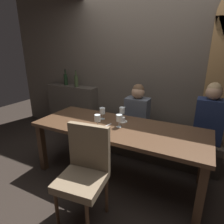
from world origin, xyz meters
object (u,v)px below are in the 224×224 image
at_px(banquette_bench, 136,140).
at_px(wine_glass_center_front, 122,111).
at_px(wine_glass_near_right, 119,118).
at_px(espresso_cup, 123,120).
at_px(wine_glass_end_left, 102,111).
at_px(diner_redhead, 137,108).
at_px(wine_bottle_dark_red, 66,79).
at_px(wine_bottle_pale_label, 76,81).
at_px(wine_glass_end_right, 97,118).
at_px(chair_near_side, 85,168).
at_px(diner_bearded, 210,115).
at_px(dining_table, 118,132).
at_px(fork_on_table, 107,126).

height_order(banquette_bench, wine_glass_center_front, wine_glass_center_front).
relative_size(wine_glass_near_right, espresso_cup, 1.37).
relative_size(wine_glass_end_left, espresso_cup, 1.37).
height_order(diner_redhead, wine_bottle_dark_red, wine_bottle_dark_red).
distance_m(wine_glass_near_right, espresso_cup, 0.21).
relative_size(wine_bottle_pale_label, wine_glass_end_right, 1.99).
bearing_deg(wine_bottle_dark_red, wine_bottle_pale_label, -8.68).
bearing_deg(chair_near_side, wine_glass_end_right, 108.44).
height_order(diner_redhead, wine_glass_end_left, diner_redhead).
bearing_deg(diner_bearded, wine_glass_end_left, -157.43).
distance_m(wine_glass_center_front, wine_glass_near_right, 0.31).
bearing_deg(banquette_bench, dining_table, -90.00).
distance_m(wine_bottle_pale_label, wine_glass_end_right, 1.67).
distance_m(diner_redhead, wine_bottle_dark_red, 1.79).
bearing_deg(wine_glass_end_left, wine_bottle_pale_label, 141.31).
bearing_deg(wine_glass_near_right, diner_redhead, 90.59).
bearing_deg(wine_bottle_pale_label, chair_near_side, -51.58).
bearing_deg(dining_table, wine_glass_end_left, 156.41).
height_order(diner_redhead, espresso_cup, diner_redhead).
bearing_deg(banquette_bench, wine_glass_center_front, -100.24).
height_order(wine_glass_end_right, wine_glass_end_left, same).
xyz_separation_m(banquette_bench, wine_glass_end_left, (-0.31, -0.56, 0.63)).
distance_m(wine_glass_end_right, wine_glass_end_left, 0.29).
distance_m(diner_redhead, espresso_cup, 0.51).
bearing_deg(diner_redhead, wine_glass_center_front, -101.82).
relative_size(dining_table, wine_glass_center_front, 13.41).
bearing_deg(espresso_cup, wine_bottle_dark_red, 152.26).
xyz_separation_m(wine_glass_center_front, espresso_cup, (0.06, -0.11, -0.09)).
bearing_deg(dining_table, wine_bottle_dark_red, 148.22).
height_order(dining_table, chair_near_side, chair_near_side).
bearing_deg(espresso_cup, wine_glass_near_right, -81.39).
bearing_deg(dining_table, fork_on_table, -157.97).
xyz_separation_m(diner_redhead, wine_glass_near_right, (0.01, -0.70, 0.07)).
bearing_deg(wine_glass_near_right, fork_on_table, -166.44).
bearing_deg(wine_glass_center_front, wine_bottle_dark_red, 154.43).
distance_m(espresso_cup, fork_on_table, 0.26).
distance_m(chair_near_side, wine_bottle_dark_red, 2.50).
relative_size(dining_table, fork_on_table, 12.94).
bearing_deg(espresso_cup, chair_near_side, -91.24).
bearing_deg(espresso_cup, diner_redhead, 87.65).
relative_size(banquette_bench, fork_on_table, 14.71).
xyz_separation_m(wine_bottle_dark_red, fork_on_table, (1.58, -1.12, -0.33)).
bearing_deg(diner_bearded, wine_glass_end_right, -146.28).
xyz_separation_m(wine_bottle_pale_label, wine_glass_center_front, (1.33, -0.74, -0.22)).
height_order(wine_bottle_dark_red, wine_glass_end_left, wine_bottle_dark_red).
distance_m(diner_redhead, wine_bottle_pale_label, 1.48).
distance_m(diner_redhead, wine_glass_end_left, 0.63).
height_order(dining_table, diner_redhead, diner_redhead).
bearing_deg(wine_bottle_pale_label, wine_glass_center_front, -28.94).
bearing_deg(diner_bearded, dining_table, -146.01).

